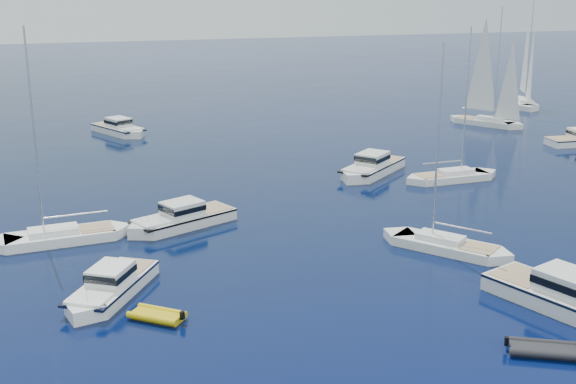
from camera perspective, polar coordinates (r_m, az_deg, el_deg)
ground at (r=36.67m, az=8.72°, el=-13.75°), size 400.00×400.00×0.00m
motor_cruiser_right at (r=45.37m, az=21.02°, el=-8.58°), size 7.03×11.57×2.91m
motor_cruiser_left at (r=45.46m, az=-13.61°, el=-7.85°), size 6.99×9.13×2.36m
motor_cruiser_centre at (r=56.65m, az=-8.33°, el=-2.67°), size 9.92×6.60×2.51m
motor_cruiser_distant at (r=71.48m, az=6.47°, el=1.40°), size 9.79×8.99×2.68m
motor_cruiser_horizon at (r=91.96m, az=-12.94°, el=4.44°), size 7.00×9.80×2.50m
sailboat_mid_r at (r=52.47m, az=12.12°, el=-4.43°), size 8.30×9.54×14.81m
sailboat_mid_l at (r=55.38m, az=-17.26°, el=-3.71°), size 11.01×3.85×15.86m
sailboat_centre at (r=70.49m, az=12.61°, el=0.89°), size 10.07×2.96×14.67m
sailboat_sails_r at (r=98.50m, az=15.10°, el=5.06°), size 8.05×10.31×15.48m
sailboat_sails_far at (r=114.98m, az=17.80°, el=6.39°), size 7.29×11.66×16.79m
tender_yellow at (r=42.04m, az=-10.13°, el=-9.70°), size 3.64×3.43×0.95m
tender_grey_near at (r=40.09m, az=19.19°, el=-11.77°), size 4.13×3.43×0.95m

